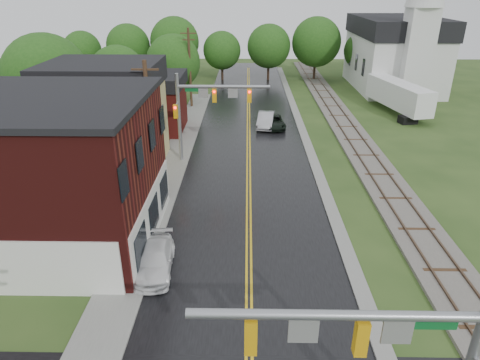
{
  "coord_description": "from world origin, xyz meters",
  "views": [
    {
      "loc": [
        -0.15,
        -6.03,
        13.49
      ],
      "look_at": [
        -0.52,
        15.6,
        3.5
      ],
      "focal_mm": 32.0,
      "sensor_mm": 36.0,
      "label": 1
    }
  ],
  "objects_px": {
    "pickup_white": "(155,260)",
    "semi_trailer": "(398,95)",
    "church": "(398,46)",
    "utility_pole_b": "(150,124)",
    "sedan_silver": "(266,120)",
    "suv_dark": "(274,122)",
    "traffic_signal_far": "(205,102)",
    "tree_left_b": "(48,79)",
    "tree_left_c": "(119,75)",
    "brick_building": "(20,172)",
    "traffic_signal_near": "(388,354)",
    "utility_pole_c": "(190,67)",
    "tree_left_e": "(175,63)"
  },
  "relations": [
    {
      "from": "traffic_signal_near",
      "to": "utility_pole_b",
      "type": "relative_size",
      "value": 0.82
    },
    {
      "from": "brick_building",
      "to": "utility_pole_c",
      "type": "xyz_separation_m",
      "value": [
        5.68,
        29.0,
        0.57
      ]
    },
    {
      "from": "utility_pole_b",
      "to": "sedan_silver",
      "type": "height_order",
      "value": "utility_pole_b"
    },
    {
      "from": "brick_building",
      "to": "tree_left_c",
      "type": "height_order",
      "value": "brick_building"
    },
    {
      "from": "pickup_white",
      "to": "semi_trailer",
      "type": "distance_m",
      "value": 36.8
    },
    {
      "from": "tree_left_e",
      "to": "pickup_white",
      "type": "relative_size",
      "value": 1.89
    },
    {
      "from": "church",
      "to": "sedan_silver",
      "type": "bearing_deg",
      "value": -136.28
    },
    {
      "from": "traffic_signal_far",
      "to": "sedan_silver",
      "type": "bearing_deg",
      "value": 60.61
    },
    {
      "from": "semi_trailer",
      "to": "suv_dark",
      "type": "bearing_deg",
      "value": -158.3
    },
    {
      "from": "tree_left_b",
      "to": "suv_dark",
      "type": "bearing_deg",
      "value": 11.57
    },
    {
      "from": "utility_pole_b",
      "to": "semi_trailer",
      "type": "xyz_separation_m",
      "value": [
        23.6,
        19.74,
        -2.63
      ]
    },
    {
      "from": "tree_left_b",
      "to": "tree_left_c",
      "type": "height_order",
      "value": "tree_left_b"
    },
    {
      "from": "church",
      "to": "utility_pole_b",
      "type": "height_order",
      "value": "church"
    },
    {
      "from": "church",
      "to": "semi_trailer",
      "type": "xyz_separation_m",
      "value": [
        -3.2,
        -11.99,
        -3.74
      ]
    },
    {
      "from": "church",
      "to": "tree_left_c",
      "type": "xyz_separation_m",
      "value": [
        -33.85,
        -13.84,
        -1.32
      ]
    },
    {
      "from": "traffic_signal_near",
      "to": "traffic_signal_far",
      "type": "relative_size",
      "value": 1.0
    },
    {
      "from": "traffic_signal_far",
      "to": "tree_left_b",
      "type": "distance_m",
      "value": 15.21
    },
    {
      "from": "traffic_signal_near",
      "to": "sedan_silver",
      "type": "bearing_deg",
      "value": 92.84
    },
    {
      "from": "brick_building",
      "to": "sedan_silver",
      "type": "distance_m",
      "value": 25.85
    },
    {
      "from": "utility_pole_b",
      "to": "suv_dark",
      "type": "relative_size",
      "value": 2.05
    },
    {
      "from": "utility_pole_b",
      "to": "traffic_signal_far",
      "type": "bearing_deg",
      "value": 56.32
    },
    {
      "from": "traffic_signal_near",
      "to": "pickup_white",
      "type": "relative_size",
      "value": 1.7
    },
    {
      "from": "sedan_silver",
      "to": "pickup_white",
      "type": "height_order",
      "value": "sedan_silver"
    },
    {
      "from": "traffic_signal_near",
      "to": "utility_pole_c",
      "type": "relative_size",
      "value": 0.82
    },
    {
      "from": "church",
      "to": "tree_left_c",
      "type": "height_order",
      "value": "church"
    },
    {
      "from": "traffic_signal_far",
      "to": "pickup_white",
      "type": "relative_size",
      "value": 1.7
    },
    {
      "from": "church",
      "to": "sedan_silver",
      "type": "height_order",
      "value": "church"
    },
    {
      "from": "brick_building",
      "to": "utility_pole_b",
      "type": "height_order",
      "value": "utility_pole_b"
    },
    {
      "from": "church",
      "to": "sedan_silver",
      "type": "relative_size",
      "value": 4.45
    },
    {
      "from": "brick_building",
      "to": "suv_dark",
      "type": "xyz_separation_m",
      "value": [
        15.04,
        21.07,
        -3.54
      ]
    },
    {
      "from": "traffic_signal_far",
      "to": "suv_dark",
      "type": "height_order",
      "value": "traffic_signal_far"
    },
    {
      "from": "tree_left_c",
      "to": "suv_dark",
      "type": "relative_size",
      "value": 1.74
    },
    {
      "from": "traffic_signal_near",
      "to": "utility_pole_c",
      "type": "distance_m",
      "value": 43.24
    },
    {
      "from": "tree_left_e",
      "to": "suv_dark",
      "type": "distance_m",
      "value": 15.63
    },
    {
      "from": "brick_building",
      "to": "semi_trailer",
      "type": "bearing_deg",
      "value": 42.4
    },
    {
      "from": "semi_trailer",
      "to": "utility_pole_b",
      "type": "bearing_deg",
      "value": -140.09
    },
    {
      "from": "sedan_silver",
      "to": "brick_building",
      "type": "bearing_deg",
      "value": -116.58
    },
    {
      "from": "sedan_silver",
      "to": "tree_left_b",
      "type": "bearing_deg",
      "value": -160.14
    },
    {
      "from": "tree_left_b",
      "to": "sedan_silver",
      "type": "bearing_deg",
      "value": 12.65
    },
    {
      "from": "sedan_silver",
      "to": "suv_dark",
      "type": "bearing_deg",
      "value": -8.73
    },
    {
      "from": "traffic_signal_far",
      "to": "semi_trailer",
      "type": "bearing_deg",
      "value": 36.03
    },
    {
      "from": "traffic_signal_near",
      "to": "traffic_signal_far",
      "type": "height_order",
      "value": "same"
    },
    {
      "from": "church",
      "to": "pickup_white",
      "type": "bearing_deg",
      "value": -120.71
    },
    {
      "from": "tree_left_b",
      "to": "utility_pole_b",
      "type": "bearing_deg",
      "value": -41.86
    },
    {
      "from": "church",
      "to": "tree_left_c",
      "type": "relative_size",
      "value": 2.61
    },
    {
      "from": "church",
      "to": "tree_left_c",
      "type": "distance_m",
      "value": 36.59
    },
    {
      "from": "sedan_silver",
      "to": "semi_trailer",
      "type": "height_order",
      "value": "semi_trailer"
    },
    {
      "from": "church",
      "to": "utility_pole_c",
      "type": "bearing_deg",
      "value": -160.03
    },
    {
      "from": "pickup_white",
      "to": "suv_dark",
      "type": "bearing_deg",
      "value": 69.12
    },
    {
      "from": "traffic_signal_near",
      "to": "utility_pole_c",
      "type": "xyz_separation_m",
      "value": [
        -10.27,
        42.0,
        -0.25
      ]
    }
  ]
}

